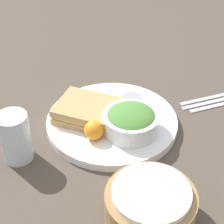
% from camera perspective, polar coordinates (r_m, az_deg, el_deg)
% --- Properties ---
extents(ground_plane, '(4.00, 4.00, 0.00)m').
position_cam_1_polar(ground_plane, '(0.91, -0.00, -2.00)').
color(ground_plane, '#4C4238').
extents(plate, '(0.31, 0.31, 0.02)m').
position_cam_1_polar(plate, '(0.90, -0.00, -1.51)').
color(plate, white).
rests_on(plate, ground_plane).
extents(sandwich, '(0.17, 0.15, 0.04)m').
position_cam_1_polar(sandwich, '(0.89, -3.66, 0.24)').
color(sandwich, tan).
rests_on(sandwich, plate).
extents(salad_bowl, '(0.13, 0.13, 0.06)m').
position_cam_1_polar(salad_bowl, '(0.85, 2.89, -1.31)').
color(salad_bowl, white).
rests_on(salad_bowl, plate).
extents(dressing_cup, '(0.05, 0.05, 0.04)m').
position_cam_1_polar(dressing_cup, '(0.92, 2.98, 1.47)').
color(dressing_cup, '#99999E').
rests_on(dressing_cup, plate).
extents(orange_wedge, '(0.04, 0.04, 0.04)m').
position_cam_1_polar(orange_wedge, '(0.83, -2.78, -2.78)').
color(orange_wedge, orange).
rests_on(orange_wedge, plate).
extents(drink_glass, '(0.07, 0.07, 0.11)m').
position_cam_1_polar(drink_glass, '(0.81, -14.53, -3.75)').
color(drink_glass, silver).
rests_on(drink_glass, ground_plane).
extents(bread_basket, '(0.17, 0.17, 0.08)m').
position_cam_1_polar(bread_basket, '(0.69, 5.84, -13.95)').
color(bread_basket, '#997547').
rests_on(bread_basket, ground_plane).
extents(fork, '(0.17, 0.09, 0.01)m').
position_cam_1_polar(fork, '(1.03, 14.80, 2.18)').
color(fork, '#B2B2B7').
rests_on(fork, ground_plane).
extents(knife, '(0.18, 0.09, 0.01)m').
position_cam_1_polar(knife, '(1.02, 15.33, 1.63)').
color(knife, '#B2B2B7').
rests_on(knife, ground_plane).
extents(spoon, '(0.15, 0.08, 0.01)m').
position_cam_1_polar(spoon, '(1.01, 15.86, 1.06)').
color(spoon, '#B2B2B7').
rests_on(spoon, ground_plane).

